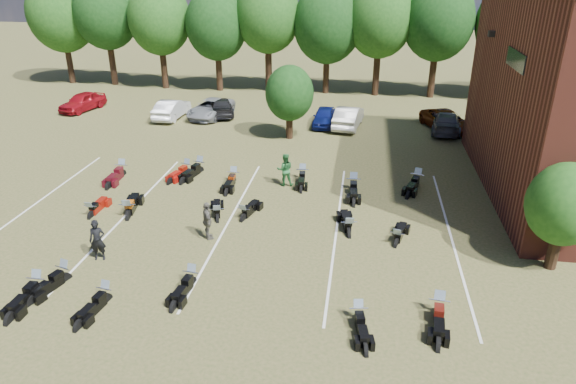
% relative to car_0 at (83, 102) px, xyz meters
% --- Properties ---
extents(ground, '(160.00, 160.00, 0.00)m').
position_rel_car_0_xyz_m(ground, '(19.50, -20.11, -0.72)').
color(ground, brown).
rests_on(ground, ground).
extents(car_0, '(2.65, 4.50, 1.44)m').
position_rel_car_0_xyz_m(car_0, '(0.00, 0.00, 0.00)').
color(car_0, maroon).
rests_on(car_0, ground).
extents(car_1, '(1.66, 4.42, 1.44)m').
position_rel_car_0_xyz_m(car_1, '(7.87, -1.06, 0.00)').
color(car_1, silver).
rests_on(car_1, ground).
extents(car_2, '(3.08, 5.19, 1.35)m').
position_rel_car_0_xyz_m(car_2, '(10.75, -0.34, -0.04)').
color(car_2, gray).
rests_on(car_2, ground).
extents(car_3, '(3.20, 4.90, 1.32)m').
position_rel_car_0_xyz_m(car_3, '(11.35, 0.37, -0.06)').
color(car_3, black).
rests_on(car_3, ground).
extents(car_4, '(1.65, 3.88, 1.31)m').
position_rel_car_0_xyz_m(car_4, '(19.61, -1.28, -0.06)').
color(car_4, '#0C1556').
rests_on(car_4, ground).
extents(car_5, '(2.21, 4.80, 1.53)m').
position_rel_car_0_xyz_m(car_5, '(21.35, -1.45, 0.05)').
color(car_5, '#ACABA7').
rests_on(car_5, ground).
extents(car_6, '(3.71, 5.28, 1.34)m').
position_rel_car_0_xyz_m(car_6, '(28.25, -1.01, -0.05)').
color(car_6, '#4E1604').
rests_on(car_6, ground).
extents(car_7, '(2.49, 4.97, 1.39)m').
position_rel_car_0_xyz_m(car_7, '(28.19, -1.56, -0.02)').
color(car_7, '#36363B').
rests_on(car_7, ground).
extents(person_black, '(0.71, 0.55, 1.73)m').
position_rel_car_0_xyz_m(person_black, '(12.18, -21.13, 0.15)').
color(person_black, black).
rests_on(person_black, ground).
extents(person_green, '(1.00, 0.85, 1.80)m').
position_rel_car_0_xyz_m(person_green, '(18.43, -12.61, 0.18)').
color(person_green, '#256430').
rests_on(person_green, ground).
extents(person_grey, '(0.85, 1.09, 1.73)m').
position_rel_car_0_xyz_m(person_grey, '(16.04, -18.86, 0.15)').
color(person_grey, '#4E4C43').
rests_on(person_grey, ground).
extents(motorcycle_0, '(0.74, 2.27, 1.26)m').
position_rel_car_0_xyz_m(motorcycle_0, '(11.06, -23.65, -0.72)').
color(motorcycle_0, black).
rests_on(motorcycle_0, ground).
extents(motorcycle_1, '(1.23, 2.27, 1.21)m').
position_rel_car_0_xyz_m(motorcycle_1, '(11.61, -22.81, -0.72)').
color(motorcycle_1, black).
rests_on(motorcycle_1, ground).
extents(motorcycle_2, '(0.88, 2.14, 1.16)m').
position_rel_car_0_xyz_m(motorcycle_2, '(16.43, -22.35, -0.72)').
color(motorcycle_2, black).
rests_on(motorcycle_2, ground).
extents(motorcycle_3, '(0.95, 2.13, 1.15)m').
position_rel_car_0_xyz_m(motorcycle_3, '(13.76, -23.80, -0.72)').
color(motorcycle_3, black).
rests_on(motorcycle_3, ground).
extents(motorcycle_4, '(1.00, 2.12, 1.13)m').
position_rel_car_0_xyz_m(motorcycle_4, '(22.60, -23.59, -0.72)').
color(motorcycle_4, black).
rests_on(motorcycle_4, ground).
extents(motorcycle_5, '(0.96, 2.34, 1.27)m').
position_rel_car_0_xyz_m(motorcycle_5, '(25.29, -22.84, -0.72)').
color(motorcycle_5, black).
rests_on(motorcycle_5, ground).
extents(motorcycle_7, '(0.68, 2.07, 1.15)m').
position_rel_car_0_xyz_m(motorcycle_7, '(9.98, -17.69, -0.72)').
color(motorcycle_7, maroon).
rests_on(motorcycle_7, ground).
extents(motorcycle_8, '(1.25, 2.59, 1.39)m').
position_rel_car_0_xyz_m(motorcycle_8, '(11.75, -17.50, -0.72)').
color(motorcycle_8, black).
rests_on(motorcycle_8, ground).
extents(motorcycle_9, '(1.16, 2.16, 1.15)m').
position_rel_car_0_xyz_m(motorcycle_9, '(17.15, -16.90, -0.72)').
color(motorcycle_9, black).
rests_on(motorcycle_9, ground).
extents(motorcycle_10, '(1.21, 2.19, 1.16)m').
position_rel_car_0_xyz_m(motorcycle_10, '(15.95, -17.13, -0.72)').
color(motorcycle_10, black).
rests_on(motorcycle_10, ground).
extents(motorcycle_11, '(1.15, 2.41, 1.29)m').
position_rel_car_0_xyz_m(motorcycle_11, '(22.05, -17.66, -0.72)').
color(motorcycle_11, black).
rests_on(motorcycle_11, ground).
extents(motorcycle_12, '(1.15, 2.15, 1.15)m').
position_rel_car_0_xyz_m(motorcycle_12, '(24.10, -18.23, -0.72)').
color(motorcycle_12, black).
rests_on(motorcycle_12, ground).
extents(motorcycle_14, '(0.81, 2.43, 1.35)m').
position_rel_car_0_xyz_m(motorcycle_14, '(9.20, -12.66, -0.72)').
color(motorcycle_14, '#3C0810').
rests_on(motorcycle_14, ground).
extents(motorcycle_15, '(1.24, 2.26, 1.20)m').
position_rel_car_0_xyz_m(motorcycle_15, '(12.66, -11.80, -0.72)').
color(motorcycle_15, maroon).
rests_on(motorcycle_15, ground).
extents(motorcycle_16, '(1.30, 2.48, 1.32)m').
position_rel_car_0_xyz_m(motorcycle_16, '(13.33, -11.51, -0.72)').
color(motorcycle_16, black).
rests_on(motorcycle_16, ground).
extents(motorcycle_17, '(0.73, 2.23, 1.24)m').
position_rel_car_0_xyz_m(motorcycle_17, '(15.61, -12.65, -0.72)').
color(motorcycle_17, black).
rests_on(motorcycle_17, ground).
extents(motorcycle_18, '(0.87, 2.27, 1.24)m').
position_rel_car_0_xyz_m(motorcycle_18, '(19.28, -11.71, -0.72)').
color(motorcycle_18, black).
rests_on(motorcycle_18, ground).
extents(motorcycle_19, '(0.90, 2.48, 1.36)m').
position_rel_car_0_xyz_m(motorcycle_19, '(22.09, -12.78, -0.72)').
color(motorcycle_19, black).
rests_on(motorcycle_19, ground).
extents(motorcycle_20, '(1.47, 2.49, 1.32)m').
position_rel_car_0_xyz_m(motorcycle_20, '(25.44, -11.59, -0.72)').
color(motorcycle_20, black).
rests_on(motorcycle_20, ground).
extents(tree_line, '(56.00, 6.00, 9.79)m').
position_rel_car_0_xyz_m(tree_line, '(18.50, 8.89, 5.59)').
color(tree_line, black).
rests_on(tree_line, ground).
extents(young_tree_near_building, '(2.80, 2.80, 4.16)m').
position_rel_car_0_xyz_m(young_tree_near_building, '(30.00, -19.11, 2.03)').
color(young_tree_near_building, black).
rests_on(young_tree_near_building, ground).
extents(young_tree_midfield, '(3.20, 3.20, 4.70)m').
position_rel_car_0_xyz_m(young_tree_midfield, '(17.50, -4.61, 2.38)').
color(young_tree_midfield, black).
rests_on(young_tree_midfield, ground).
extents(parking_lines, '(20.10, 14.00, 0.01)m').
position_rel_car_0_xyz_m(parking_lines, '(16.50, -17.11, -0.71)').
color(parking_lines, silver).
rests_on(parking_lines, ground).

